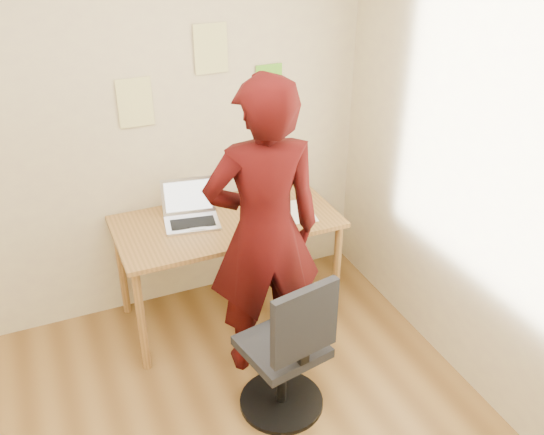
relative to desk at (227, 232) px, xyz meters
name	(u,v)px	position (x,y,z in m)	size (l,w,h in m)	color
room	(173,282)	(-0.67, -1.38, 0.70)	(3.58, 3.58, 2.78)	brown
desk	(227,232)	(0.00, 0.00, 0.00)	(1.40, 0.70, 0.74)	olive
laptop	(191,213)	(-0.21, 0.08, 0.14)	(0.38, 0.35, 0.24)	silver
paper_sheet	(296,212)	(0.45, -0.08, 0.09)	(0.22, 0.31, 0.00)	white
phone	(280,226)	(0.28, -0.21, 0.09)	(0.08, 0.14, 0.01)	black
wall_note_left	(135,103)	(-0.42, 0.36, 0.80)	(0.21, 0.00, 0.30)	#DFDB85
wall_note_mid	(211,49)	(0.07, 0.36, 1.07)	(0.21, 0.00, 0.30)	#DFDB85
wall_note_right	(269,83)	(0.45, 0.36, 0.82)	(0.18, 0.00, 0.24)	#5EB829
office_chair	(288,357)	(0.00, -0.95, -0.26)	(0.48, 0.49, 0.92)	black
person	(264,233)	(0.05, -0.51, 0.26)	(0.66, 0.44, 1.82)	#330707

